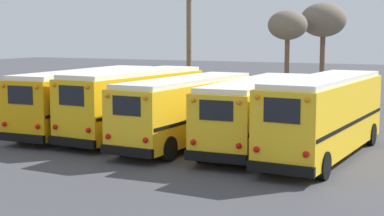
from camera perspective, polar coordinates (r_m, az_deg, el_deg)
The scene contains 10 objects.
ground_plane at distance 27.61m, azimuth 0.08°, elevation -3.38°, with size 160.00×160.00×0.00m, color #424247.
school_bus_0 at distance 31.07m, azimuth -10.05°, elevation 0.92°, with size 3.05×10.76×3.21m.
school_bus_1 at distance 28.89m, azimuth -5.57°, elevation 0.63°, with size 2.93×9.49×3.31m.
school_bus_2 at distance 26.85m, azimuth -0.48°, elevation -0.05°, with size 2.68×9.87×3.08m.
school_bus_3 at distance 26.30m, azimuth 6.48°, elevation -0.26°, with size 2.98×10.62×3.05m.
school_bus_4 at distance 24.61m, azimuth 12.77°, elevation -0.57°, with size 2.80×10.30×3.34m.
utility_pole at distance 38.73m, azimuth -0.30°, elevation 6.05°, with size 1.80×0.32×8.39m.
bare_tree_0 at distance 40.69m, azimuth 9.25°, elevation 7.79°, with size 2.68×2.68×6.70m.
bare_tree_1 at distance 43.03m, azimuth 12.62°, elevation 8.23°, with size 3.22×3.22×7.30m.
fence_line at distance 34.22m, azimuth 5.72°, elevation 0.30°, with size 20.75×0.06×1.42m.
Camera 1 is at (12.24, -24.24, 5.01)m, focal length 55.00 mm.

